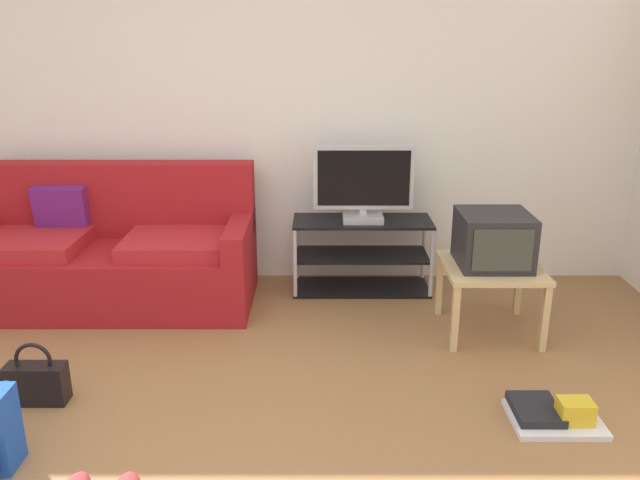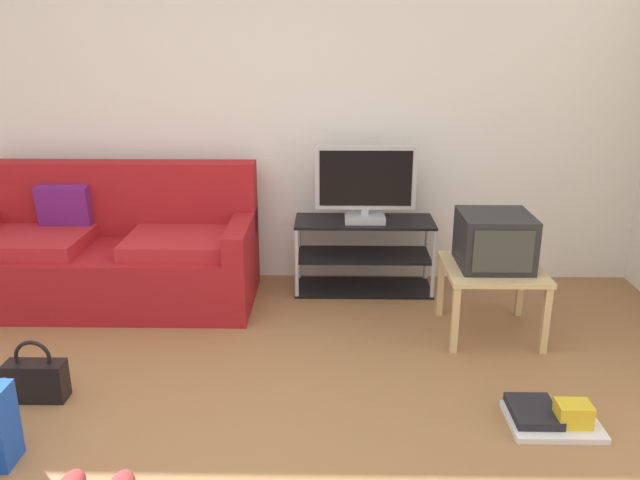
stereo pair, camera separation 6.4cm
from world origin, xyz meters
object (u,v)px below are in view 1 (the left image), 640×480
(side_table, at_px, (491,274))
(crt_tv, at_px, (493,239))
(couch, at_px, (110,254))
(floor_tray, at_px, (554,414))
(flat_tv, at_px, (363,184))
(tv_stand, at_px, (362,255))
(handbag, at_px, (36,382))

(side_table, xyz_separation_m, crt_tv, (0.00, 0.02, 0.22))
(couch, height_order, floor_tray, couch)
(couch, bearing_deg, floor_tray, -29.95)
(couch, xyz_separation_m, flat_tv, (1.75, 0.19, 0.45))
(tv_stand, height_order, crt_tv, crt_tv)
(couch, xyz_separation_m, crt_tv, (2.50, -0.48, 0.26))
(side_table, xyz_separation_m, handbag, (-2.49, -0.82, -0.27))
(side_table, xyz_separation_m, floor_tray, (0.08, -0.99, -0.34))
(crt_tv, height_order, floor_tray, crt_tv)
(handbag, bearing_deg, tv_stand, 41.08)
(couch, xyz_separation_m, floor_tray, (2.58, -1.49, -0.30))
(couch, distance_m, flat_tv, 1.82)
(flat_tv, bearing_deg, tv_stand, 90.00)
(side_table, bearing_deg, handbag, -161.87)
(flat_tv, height_order, side_table, flat_tv)
(tv_stand, distance_m, side_table, 1.03)
(crt_tv, height_order, handbag, crt_tv)
(crt_tv, xyz_separation_m, handbag, (-2.49, -0.83, -0.49))
(tv_stand, xyz_separation_m, side_table, (0.75, -0.70, 0.12))
(side_table, distance_m, crt_tv, 0.22)
(flat_tv, relative_size, side_table, 1.19)
(floor_tray, bearing_deg, couch, 150.05)
(flat_tv, distance_m, handbag, 2.39)
(side_table, height_order, crt_tv, crt_tv)
(handbag, bearing_deg, side_table, 18.13)
(side_table, relative_size, handbag, 1.76)
(flat_tv, distance_m, floor_tray, 2.01)
(floor_tray, bearing_deg, crt_tv, 94.48)
(handbag, distance_m, floor_tray, 2.58)
(handbag, bearing_deg, crt_tv, 18.47)
(side_table, distance_m, floor_tray, 1.05)
(couch, relative_size, handbag, 5.83)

